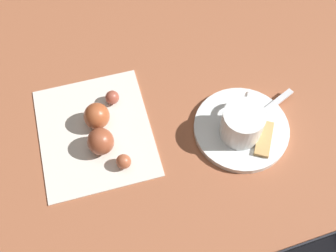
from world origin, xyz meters
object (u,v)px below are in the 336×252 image
Objects in this scene: saucer at (241,129)px; croissant at (101,128)px; espresso_cup at (242,123)px; sugar_packet at (264,139)px; teaspoon at (249,123)px; napkin at (95,132)px.

croissant is at bearing -5.59° from saucer.
espresso_cup is 0.60× the size of croissant.
teaspoon is at bearing 52.36° from sugar_packet.
sugar_packet is (-0.03, 0.02, -0.02)m from espresso_cup.
espresso_cup is at bearing 172.33° from croissant.
saucer is 0.01m from teaspoon.
saucer is 1.02× the size of croissant.
espresso_cup is 1.43× the size of sugar_packet.
croissant is at bearing -7.67° from espresso_cup.
saucer is at bearing 70.22° from sugar_packet.
croissant reaches higher than teaspoon.
sugar_packet is at bearing 150.26° from espresso_cup.
sugar_packet is at bearing 137.16° from saucer.
espresso_cup reaches higher than saucer.
teaspoon reaches higher than napkin.
espresso_cup is 0.03m from teaspoon.
espresso_cup reaches higher than teaspoon.
teaspoon reaches higher than sugar_packet.
saucer is 0.20m from croissant.
saucer is 0.74× the size of napkin.
sugar_packet is (-0.03, 0.02, 0.01)m from saucer.
saucer is 1.71× the size of espresso_cup.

